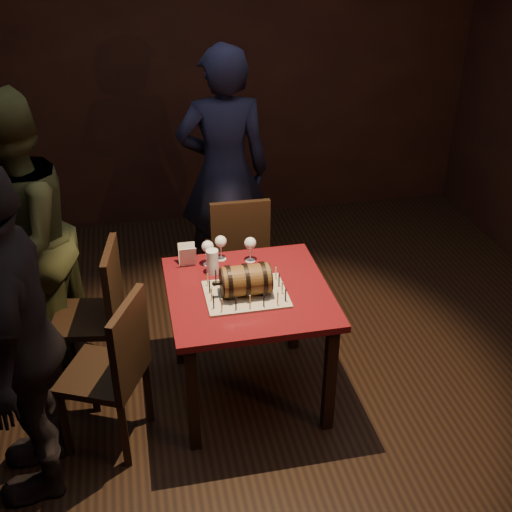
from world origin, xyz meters
name	(u,v)px	position (x,y,z in m)	size (l,w,h in m)	color
room_shell	(247,185)	(0.00, 0.00, 1.40)	(5.04, 5.04, 2.80)	black
pub_table	(249,306)	(0.01, 0.03, 0.64)	(0.90, 0.90, 0.75)	#4B0C12
cake_board	(246,294)	(-0.02, -0.02, 0.76)	(0.45, 0.35, 0.01)	#AAA089
barrel_cake	(246,280)	(-0.02, -0.02, 0.85)	(0.32, 0.19, 0.19)	brown
birthday_candles	(246,287)	(-0.02, -0.02, 0.80)	(0.40, 0.30, 0.09)	#FFEE98
wine_glass_left	(208,248)	(-0.18, 0.34, 0.87)	(0.07, 0.07, 0.16)	silver
wine_glass_mid	(221,243)	(-0.09, 0.39, 0.87)	(0.07, 0.07, 0.16)	silver
wine_glass_right	(250,244)	(0.08, 0.33, 0.87)	(0.07, 0.07, 0.16)	silver
pint_of_ale	(212,262)	(-0.16, 0.25, 0.82)	(0.07, 0.07, 0.15)	silver
menu_card	(187,256)	(-0.30, 0.37, 0.81)	(0.10, 0.05, 0.13)	white
chair_back	(238,249)	(0.11, 0.89, 0.52)	(0.41, 0.41, 0.93)	black
chair_left_rear	(99,309)	(-0.84, 0.35, 0.52)	(0.46, 0.46, 0.93)	black
chair_left_front	(115,366)	(-0.76, -0.21, 0.52)	(0.53, 0.53, 0.93)	black
person_back	(224,173)	(0.08, 1.32, 0.92)	(0.67, 0.44, 1.84)	black
person_left_rear	(19,242)	(-1.26, 0.59, 0.89)	(0.87, 0.68, 1.79)	#3D3F1F
person_left_front	(16,338)	(-1.17, -0.37, 0.89)	(1.04, 0.43, 1.78)	black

